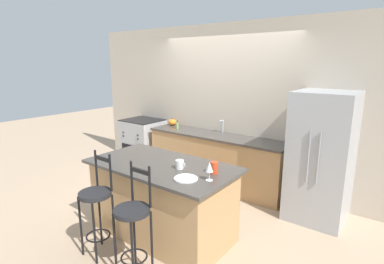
% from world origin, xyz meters
% --- Properties ---
extents(ground_plane, '(18.00, 18.00, 0.00)m').
position_xyz_m(ground_plane, '(0.00, 0.00, 0.00)').
color(ground_plane, tan).
extents(wall_back, '(6.00, 0.07, 2.70)m').
position_xyz_m(wall_back, '(0.00, 0.64, 1.35)').
color(wall_back, beige).
rests_on(wall_back, ground_plane).
extents(back_counter, '(2.48, 0.62, 0.89)m').
position_xyz_m(back_counter, '(0.00, 0.35, 0.45)').
color(back_counter, tan).
rests_on(back_counter, ground_plane).
extents(sink_faucet, '(0.02, 0.13, 0.22)m').
position_xyz_m(sink_faucet, '(0.00, 0.53, 1.03)').
color(sink_faucet, '#ADAFB5').
rests_on(sink_faucet, back_counter).
extents(kitchen_island, '(1.77, 0.95, 0.91)m').
position_xyz_m(kitchen_island, '(0.32, -1.34, 0.46)').
color(kitchen_island, tan).
rests_on(kitchen_island, ground_plane).
extents(refrigerator, '(0.73, 0.78, 1.72)m').
position_xyz_m(refrigerator, '(1.70, 0.24, 0.86)').
color(refrigerator, '#ADAFB5').
rests_on(refrigerator, ground_plane).
extents(oven_range, '(0.73, 0.68, 0.96)m').
position_xyz_m(oven_range, '(-1.70, 0.29, 0.48)').
color(oven_range, '#ADAFB5').
rests_on(oven_range, ground_plane).
extents(bar_stool_near, '(0.34, 0.34, 1.14)m').
position_xyz_m(bar_stool_near, '(0.02, -2.05, 0.59)').
color(bar_stool_near, black).
rests_on(bar_stool_near, ground_plane).
extents(bar_stool_far, '(0.34, 0.34, 1.14)m').
position_xyz_m(bar_stool_far, '(0.61, -2.07, 0.59)').
color(bar_stool_far, black).
rests_on(bar_stool_far, ground_plane).
extents(dinner_plate, '(0.25, 0.25, 0.02)m').
position_xyz_m(dinner_plate, '(0.83, -1.54, 0.92)').
color(dinner_plate, white).
rests_on(dinner_plate, kitchen_island).
extents(wine_glass, '(0.08, 0.08, 0.20)m').
position_xyz_m(wine_glass, '(1.04, -1.42, 1.05)').
color(wine_glass, white).
rests_on(wine_glass, kitchen_island).
extents(coffee_mug, '(0.13, 0.09, 0.10)m').
position_xyz_m(coffee_mug, '(0.59, -1.34, 0.96)').
color(coffee_mug, white).
rests_on(coffee_mug, kitchen_island).
extents(tumbler_cup, '(0.09, 0.09, 0.13)m').
position_xyz_m(tumbler_cup, '(0.97, -1.23, 0.97)').
color(tumbler_cup, red).
rests_on(tumbler_cup, kitchen_island).
extents(pumpkin_decoration, '(0.16, 0.16, 0.15)m').
position_xyz_m(pumpkin_decoration, '(-1.07, 0.47, 0.95)').
color(pumpkin_decoration, orange).
rests_on(pumpkin_decoration, back_counter).
extents(soap_bottle, '(0.05, 0.05, 0.14)m').
position_xyz_m(soap_bottle, '(-0.81, 0.30, 0.95)').
color(soap_bottle, '#89B260').
rests_on(soap_bottle, back_counter).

